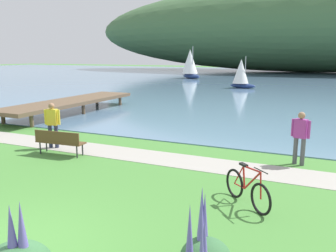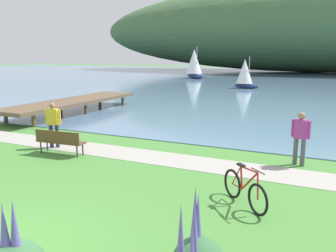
{
  "view_description": "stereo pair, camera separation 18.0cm",
  "coord_description": "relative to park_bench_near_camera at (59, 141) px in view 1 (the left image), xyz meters",
  "views": [
    {
      "loc": [
        4.99,
        -4.01,
        3.47
      ],
      "look_at": [
        -0.08,
        7.09,
        1.0
      ],
      "focal_mm": 37.92,
      "sensor_mm": 36.0,
      "label": 1
    },
    {
      "loc": [
        5.15,
        -3.93,
        3.47
      ],
      "look_at": [
        -0.08,
        7.09,
        1.0
      ],
      "focal_mm": 37.92,
      "sensor_mm": 36.0,
      "label": 2
    }
  ],
  "objects": [
    {
      "name": "person_at_shoreline",
      "position": [
        7.7,
        2.31,
        0.46
      ],
      "size": [
        0.58,
        0.33,
        1.71
      ],
      "color": "#4C4C51",
      "rests_on": "ground"
    },
    {
      "name": "distant_hillside",
      "position": [
        3.89,
        66.19,
        8.12
      ],
      "size": [
        92.05,
        28.0,
        17.2
      ],
      "primitive_type": "ellipsoid",
      "color": "#42663D",
      "rests_on": "bay_water"
    },
    {
      "name": "person_on_the_grass",
      "position": [
        -0.88,
        0.68,
        0.46
      ],
      "size": [
        0.59,
        0.33,
        1.71
      ],
      "color": "#282D47",
      "rests_on": "ground"
    },
    {
      "name": "park_bench_near_camera",
      "position": [
        0.0,
        0.0,
        0.0
      ],
      "size": [
        1.83,
        0.62,
        0.88
      ],
      "color": "brown",
      "rests_on": "ground"
    },
    {
      "name": "shoreline_path",
      "position": [
        3.44,
        1.11,
        -0.52
      ],
      "size": [
        60.0,
        1.5,
        0.01
      ],
      "primitive_type": "cube",
      "color": "#A39E93",
      "rests_on": "ground"
    },
    {
      "name": "bay_water",
      "position": [
        3.44,
        43.26,
        -0.5
      ],
      "size": [
        180.0,
        80.0,
        0.04
      ],
      "primitive_type": "cube",
      "color": "#5B7F9E",
      "rests_on": "ground"
    },
    {
      "name": "bicycle_leaning_near_bench",
      "position": [
        6.87,
        -1.51,
        -0.12
      ],
      "size": [
        1.33,
        1.26,
        1.01
      ],
      "color": "black",
      "rests_on": "ground"
    },
    {
      "name": "sailboat_nearest_to_shore",
      "position": [
        -10.29,
        39.38,
        1.66
      ],
      "size": [
        3.82,
        3.32,
        4.54
      ],
      "color": "navy",
      "rests_on": "bay_water"
    },
    {
      "name": "pier_dock",
      "position": [
        -5.56,
        7.26,
        0.17
      ],
      "size": [
        2.4,
        10.0,
        0.8
      ],
      "color": "brown",
      "rests_on": "ground"
    },
    {
      "name": "sailboat_toward_hillside",
      "position": [
        -0.01,
        27.3,
        1.05
      ],
      "size": [
        2.85,
        1.9,
        3.24
      ],
      "color": "navy",
      "rests_on": "bay_water"
    }
  ]
}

